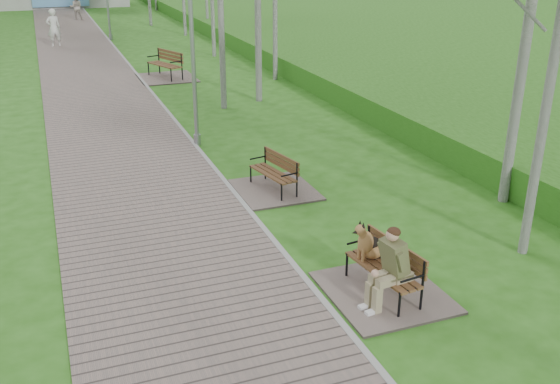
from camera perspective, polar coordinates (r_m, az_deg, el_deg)
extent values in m
cube|color=#74655D|center=(24.03, -16.82, 9.60)|extent=(3.50, 67.00, 0.04)
cube|color=#999993|center=(24.21, -12.65, 10.11)|extent=(0.10, 67.00, 0.05)
cube|color=#48952F|center=(27.23, 14.15, 11.22)|extent=(14.00, 70.00, 1.60)
cube|color=#74655D|center=(9.46, 9.47, -9.03)|extent=(1.65, 1.83, 0.04)
cube|color=brown|center=(9.24, 9.35, -7.01)|extent=(0.59, 1.41, 0.04)
cube|color=brown|center=(9.25, 10.54, -5.34)|extent=(0.22, 1.36, 0.30)
cube|color=#74655D|center=(12.96, -0.46, 0.20)|extent=(1.56, 1.73, 0.04)
cube|color=brown|center=(12.81, -0.67, 1.71)|extent=(0.65, 1.35, 0.03)
cube|color=brown|center=(12.84, 0.11, 2.86)|extent=(0.30, 1.28, 0.29)
cube|color=#74655D|center=(24.13, -10.32, 10.23)|extent=(2.05, 2.28, 0.04)
cube|color=brown|center=(24.02, -10.52, 11.37)|extent=(1.08, 1.78, 0.05)
cube|color=brown|center=(24.11, -10.01, 12.18)|extent=(0.65, 1.61, 0.38)
cylinder|color=gray|center=(16.01, -7.57, 4.78)|extent=(0.18, 0.18, 0.27)
cylinder|color=gray|center=(15.51, -7.97, 12.31)|extent=(0.11, 0.11, 4.53)
cylinder|color=gray|center=(34.36, -15.21, 13.53)|extent=(0.19, 0.19, 0.28)
imported|color=silver|center=(32.71, -19.99, 13.92)|extent=(0.73, 0.56, 1.79)
imported|color=#A0948C|center=(43.43, -18.15, 15.77)|extent=(0.82, 0.66, 1.60)
cylinder|color=silver|center=(10.23, 23.95, 12.19)|extent=(0.18, 0.18, 6.84)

